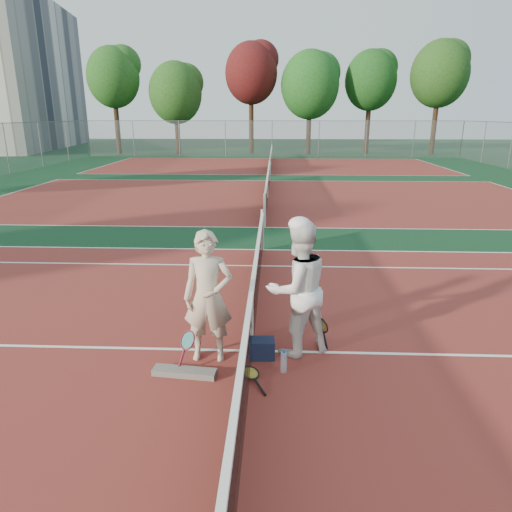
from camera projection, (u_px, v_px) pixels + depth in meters
The scene contains 24 objects.
ground at pixel (252, 351), 6.97m from camera, with size 130.00×130.00×0.00m, color black.
court_main at pixel (252, 351), 6.97m from camera, with size 23.77×10.97×0.01m, color maroon.
court_far_a at pixel (268, 198), 19.86m from camera, with size 23.77×10.97×0.01m, color maroon.
court_far_b at pixel (271, 165), 32.74m from camera, with size 23.77×10.97×0.01m, color maroon.
net_main at pixel (252, 321), 6.82m from camera, with size 0.10×10.98×1.02m, color black, non-canonical shape.
net_far_a at pixel (268, 186), 19.71m from camera, with size 0.10×10.98×1.02m, color black, non-canonical shape.
net_far_b at pixel (271, 158), 32.59m from camera, with size 0.10×10.98×1.02m, color black, non-canonical shape.
fence_back at pixel (272, 139), 38.98m from camera, with size 32.00×0.06×3.00m, color slate, non-canonical shape.
apartment_block at pixel (7, 75), 47.88m from camera, with size 10.00×22.00×15.00m, color beige.
player_a at pixel (208, 297), 6.51m from camera, with size 0.71×0.46×1.94m, color #C7B49A.
player_b at pixel (298, 289), 6.68m from camera, with size 0.99×0.77×2.03m, color white.
racket_red at pixel (188, 349), 6.49m from camera, with size 0.34×0.27×0.53m, color maroon, non-canonical shape.
racket_black_held at pixel (321, 335), 6.86m from camera, with size 0.22×0.27×0.58m, color black, non-canonical shape.
racket_spare at pixel (250, 375), 6.23m from camera, with size 0.60×0.27×0.12m, color black, non-canonical shape.
sports_bag_navy at pixel (262, 349), 6.75m from camera, with size 0.37×0.26×0.30m, color black.
sports_bag_purple at pixel (258, 347), 6.81m from camera, with size 0.33×0.23×0.27m, color black.
net_cover_canvas at pixel (185, 372), 6.31m from camera, with size 0.89×0.21×0.09m, color #635F5A.
water_bottle at pixel (284, 362), 6.37m from camera, with size 0.09×0.09×0.30m, color #C9E7FF.
tree_back_0 at pixel (113, 78), 40.68m from camera, with size 4.62×4.62×9.35m.
tree_back_1 at pixel (176, 93), 41.18m from camera, with size 4.76×4.76×8.12m.
tree_back_maroon at pixel (251, 74), 40.84m from camera, with size 4.69×4.69×9.75m.
tree_back_3 at pixel (310, 85), 40.44m from camera, with size 5.16×5.16×8.99m.
tree_back_4 at pixel (371, 81), 41.13m from camera, with size 4.62×4.62×9.12m.
tree_back_5 at pixel (440, 74), 39.98m from camera, with size 5.00×5.00×9.79m.
Camera 1 is at (0.33, -6.22, 3.45)m, focal length 32.00 mm.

